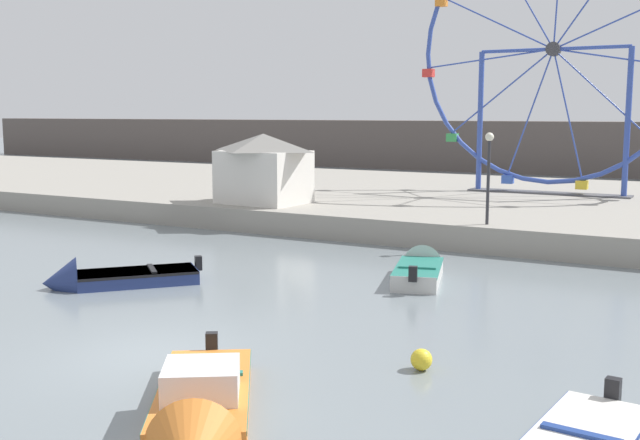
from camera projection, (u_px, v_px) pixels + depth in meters
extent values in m
plane|color=slate|center=(153.00, 354.00, 16.37)|extent=(240.00, 240.00, 0.00)
cube|color=gray|center=(501.00, 204.00, 38.92)|extent=(110.00, 22.90, 1.00)
cube|color=#564C47|center=(596.00, 149.00, 62.14)|extent=(140.00, 3.00, 4.40)
cube|color=silver|center=(418.00, 274.00, 23.33)|extent=(2.21, 3.47, 0.50)
cube|color=#237566|center=(418.00, 267.00, 23.30)|extent=(2.22, 3.45, 0.08)
cone|color=silver|center=(424.00, 261.00, 25.31)|extent=(1.46, 1.22, 1.25)
cube|color=black|center=(413.00, 274.00, 21.62)|extent=(0.29, 0.26, 0.44)
cube|color=#237566|center=(417.00, 268.00, 22.90)|extent=(1.12, 0.48, 0.06)
cube|color=orange|center=(204.00, 396.00, 13.41)|extent=(3.55, 4.25, 0.40)
cube|color=#237566|center=(204.00, 388.00, 13.38)|extent=(3.54, 4.22, 0.08)
cube|color=black|center=(212.00, 343.00, 15.46)|extent=(0.31, 0.30, 0.44)
cube|color=silver|center=(201.00, 380.00, 12.84)|extent=(1.72, 1.71, 0.55)
cube|color=#237566|center=(206.00, 374.00, 13.87)|extent=(1.20, 0.87, 0.06)
cube|color=black|center=(613.00, 391.00, 12.72)|extent=(0.26, 0.22, 0.44)
cube|color=navy|center=(581.00, 434.00, 11.22)|extent=(1.18, 0.26, 0.06)
cube|color=navy|center=(137.00, 277.00, 23.08)|extent=(3.48, 3.64, 0.41)
cube|color=black|center=(137.00, 272.00, 23.06)|extent=(3.47, 3.63, 0.08)
cone|color=navy|center=(60.00, 282.00, 22.36)|extent=(1.72, 1.68, 1.44)
cube|color=black|center=(198.00, 263.00, 23.64)|extent=(0.31, 0.31, 0.44)
cube|color=black|center=(152.00, 269.00, 23.19)|extent=(1.07, 0.98, 0.06)
torus|color=#334CA8|center=(554.00, 49.00, 38.24)|extent=(13.59, 0.24, 13.59)
cylinder|color=#38383D|center=(554.00, 49.00, 38.24)|extent=(0.70, 0.50, 0.70)
cylinder|color=#334CA8|center=(623.00, 59.00, 36.73)|extent=(6.59, 0.08, 1.24)
cylinder|color=#334CA8|center=(620.00, 19.00, 36.57)|extent=(6.19, 0.08, 2.65)
cylinder|color=#334CA8|center=(496.00, 22.00, 39.48)|extent=(6.02, 0.08, 3.04)
cube|color=orange|center=(441.00, 2.00, 40.76)|extent=(0.56, 0.48, 0.44)
cylinder|color=#334CA8|center=(488.00, 59.00, 39.89)|extent=(6.64, 0.08, 0.82)
cube|color=red|center=(428.00, 73.00, 41.59)|extent=(0.56, 0.48, 0.44)
cylinder|color=#334CA8|center=(501.00, 92.00, 39.78)|extent=(5.23, 0.08, 4.27)
cube|color=#33934C|center=(452.00, 138.00, 41.37)|extent=(0.56, 0.48, 0.44)
cylinder|color=#334CA8|center=(530.00, 113.00, 39.18)|extent=(2.16, 0.08, 6.37)
cube|color=#3356B7|center=(508.00, 179.00, 40.17)|extent=(0.56, 0.48, 0.44)
cylinder|color=#334CA8|center=(568.00, 114.00, 38.28)|extent=(1.75, 0.08, 6.48)
cube|color=yellow|center=(582.00, 185.00, 38.37)|extent=(0.56, 0.48, 0.44)
cylinder|color=#334CA8|center=(603.00, 94.00, 37.37)|extent=(4.96, 0.08, 4.59)
cylinder|color=#334CA8|center=(480.00, 122.00, 40.52)|extent=(0.28, 0.28, 7.27)
cylinder|color=#334CA8|center=(628.00, 123.00, 36.97)|extent=(0.28, 0.28, 7.27)
cylinder|color=#334CA8|center=(554.00, 49.00, 38.24)|extent=(7.34, 0.18, 0.18)
cube|color=#4C4C51|center=(548.00, 193.00, 39.25)|extent=(8.14, 1.20, 0.08)
cube|color=silver|center=(264.00, 177.00, 35.05)|extent=(3.89, 3.15, 2.40)
pyramid|color=gray|center=(263.00, 142.00, 34.83)|extent=(4.28, 3.46, 0.80)
cylinder|color=#2D2D33|center=(488.00, 183.00, 28.29)|extent=(0.12, 0.12, 3.11)
sphere|color=#F2EACC|center=(490.00, 137.00, 28.06)|extent=(0.32, 0.32, 0.32)
sphere|color=yellow|center=(421.00, 360.00, 15.34)|extent=(0.44, 0.44, 0.44)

